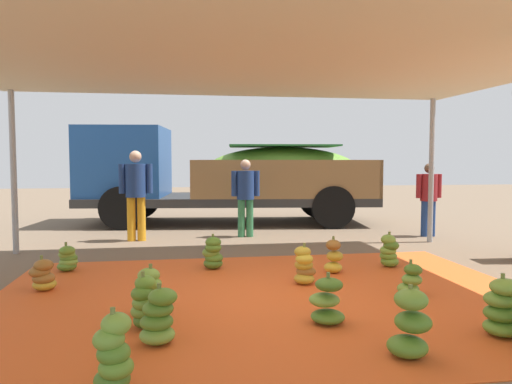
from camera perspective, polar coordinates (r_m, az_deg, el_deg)
ground_plane at (r=8.66m, az=-2.08°, el=-6.88°), size 40.00×40.00×0.00m
tarp_orange at (r=5.77m, az=1.53°, el=-12.32°), size 6.39×4.72×0.01m
tent_canopy at (r=5.57m, az=1.89°, el=15.69°), size 8.00×7.00×2.84m
banana_bunch_0 at (r=4.82m, az=-13.02°, el=-12.69°), size 0.33×0.34×0.55m
banana_bunch_1 at (r=5.05m, az=26.99°, el=-12.16°), size 0.46×0.46×0.57m
banana_bunch_2 at (r=6.99m, az=9.12°, el=-7.61°), size 0.34×0.33×0.52m
banana_bunch_3 at (r=4.45m, az=-11.41°, el=-14.26°), size 0.43×0.39×0.53m
banana_bunch_4 at (r=3.64m, az=-16.42°, el=-17.93°), size 0.36×0.36×0.59m
banana_bunch_5 at (r=4.91m, az=8.34°, el=-12.71°), size 0.46×0.47×0.50m
banana_bunch_6 at (r=5.21m, az=-12.35°, el=-11.51°), size 0.40×0.39×0.53m
banana_bunch_8 at (r=7.17m, az=-5.09°, el=-7.24°), size 0.39×0.39×0.52m
banana_bunch_9 at (r=6.11m, az=17.72°, el=-9.87°), size 0.32×0.32×0.42m
banana_bunch_10 at (r=7.54m, az=15.38°, el=-6.77°), size 0.35×0.37×0.53m
banana_bunch_11 at (r=6.35m, az=5.69°, el=-8.69°), size 0.36×0.36×0.53m
banana_bunch_12 at (r=6.54m, az=-23.75°, el=-9.01°), size 0.41×0.40×0.44m
banana_bunch_13 at (r=7.53m, az=-21.27°, el=-7.34°), size 0.36×0.37×0.42m
banana_bunch_14 at (r=4.27m, az=17.67°, el=-14.73°), size 0.43×0.42×0.59m
cargo_truck_main at (r=12.28m, az=-4.18°, el=2.13°), size 7.41×3.20×2.40m
worker_0 at (r=9.84m, az=-13.94°, el=0.41°), size 0.65×0.40×1.78m
worker_1 at (r=10.74m, az=19.64°, el=-0.21°), size 0.56×0.34×1.53m
worker_2 at (r=10.05m, az=-1.24°, el=0.01°), size 0.59×0.36×1.61m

